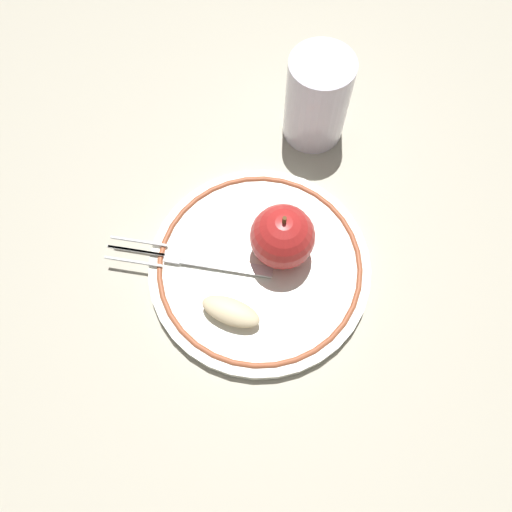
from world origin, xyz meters
name	(u,v)px	position (x,y,z in m)	size (l,w,h in m)	color
ground_plane	(255,285)	(0.00, 0.00, 0.00)	(2.00, 2.00, 0.00)	#B4AE99
plate	(256,266)	(0.00, 0.02, 0.01)	(0.24, 0.24, 0.02)	white
apple_red_whole	(282,237)	(0.02, 0.04, 0.05)	(0.07, 0.07, 0.08)	red
apple_slice_front	(231,312)	(-0.01, -0.04, 0.03)	(0.06, 0.03, 0.02)	beige
fork	(194,260)	(-0.07, 0.00, 0.02)	(0.18, 0.03, 0.00)	silver
drinking_glass	(317,99)	(0.02, 0.22, 0.06)	(0.07, 0.07, 0.11)	silver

